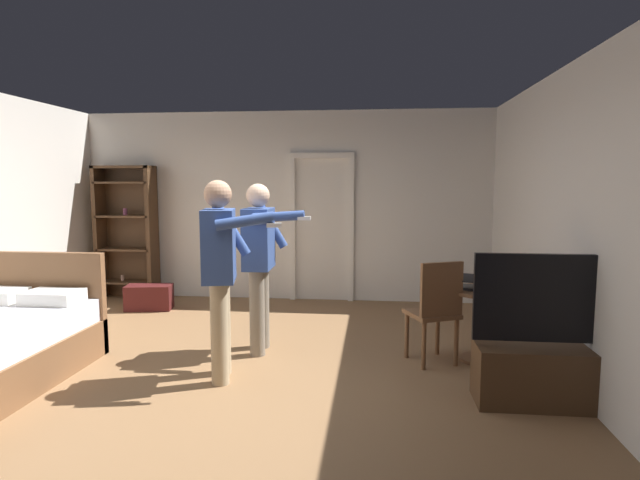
% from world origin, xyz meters
% --- Properties ---
extents(ground_plane, '(6.84, 6.84, 0.00)m').
position_xyz_m(ground_plane, '(0.00, 0.00, 0.00)').
color(ground_plane, olive).
extents(wall_back, '(6.12, 0.12, 2.73)m').
position_xyz_m(wall_back, '(0.00, 3.17, 1.36)').
color(wall_back, silver).
rests_on(wall_back, ground_plane).
extents(wall_right, '(0.12, 6.46, 2.73)m').
position_xyz_m(wall_right, '(3.00, 0.00, 1.36)').
color(wall_right, silver).
rests_on(wall_right, ground_plane).
extents(doorway_frame, '(0.93, 0.08, 2.13)m').
position_xyz_m(doorway_frame, '(0.54, 3.09, 1.22)').
color(doorway_frame, white).
rests_on(doorway_frame, ground_plane).
extents(bookshelf, '(0.86, 0.32, 1.95)m').
position_xyz_m(bookshelf, '(-2.33, 2.94, 1.05)').
color(bookshelf, '#4C331E').
rests_on(bookshelf, ground_plane).
extents(tv_flatscreen, '(1.16, 0.40, 1.18)m').
position_xyz_m(tv_flatscreen, '(2.64, -0.24, 0.34)').
color(tv_flatscreen, '#4C331E').
rests_on(tv_flatscreen, ground_plane).
extents(side_table, '(0.60, 0.60, 0.70)m').
position_xyz_m(side_table, '(2.32, 0.71, 0.47)').
color(side_table, brown).
rests_on(side_table, ground_plane).
extents(laptop, '(0.41, 0.42, 0.15)m').
position_xyz_m(laptop, '(2.28, 0.66, 0.75)').
color(laptop, black).
rests_on(laptop, side_table).
extents(bottle_on_table, '(0.06, 0.06, 0.25)m').
position_xyz_m(bottle_on_table, '(2.46, 0.63, 0.80)').
color(bottle_on_table, '#184723').
rests_on(bottle_on_table, side_table).
extents(wooden_chair, '(0.55, 0.55, 0.99)m').
position_xyz_m(wooden_chair, '(1.88, 0.56, 0.54)').
color(wooden_chair, brown).
rests_on(wooden_chair, ground_plane).
extents(person_blue_shirt, '(0.75, 0.62, 1.73)m').
position_xyz_m(person_blue_shirt, '(-0.01, 0.01, 1.01)').
color(person_blue_shirt, tan).
rests_on(person_blue_shirt, ground_plane).
extents(person_striped_shirt, '(0.69, 0.59, 1.70)m').
position_xyz_m(person_striped_shirt, '(0.17, 0.76, 0.99)').
color(person_striped_shirt, gray).
rests_on(person_striped_shirt, ground_plane).
extents(suitcase_dark, '(0.64, 0.39, 0.33)m').
position_xyz_m(suitcase_dark, '(-1.72, 2.27, 0.17)').
color(suitcase_dark, '#4C1919').
rests_on(suitcase_dark, ground_plane).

